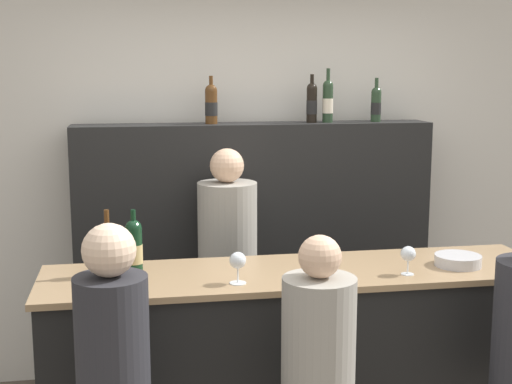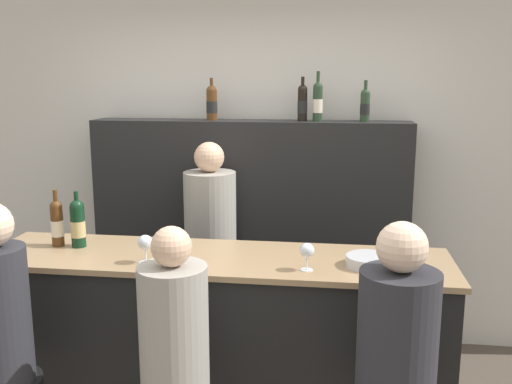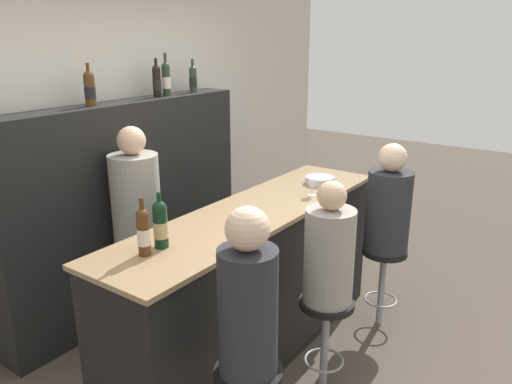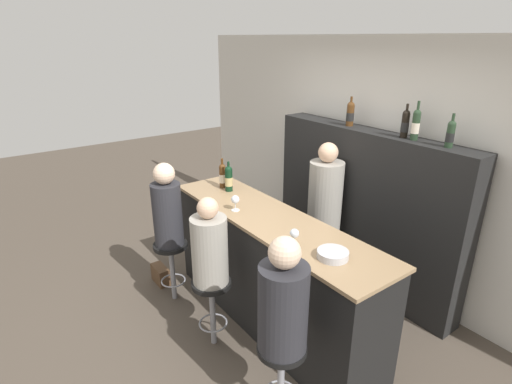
# 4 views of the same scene
# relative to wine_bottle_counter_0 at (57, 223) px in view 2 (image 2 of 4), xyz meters

# --- Properties ---
(wall_back) EXTENTS (6.40, 0.05, 2.60)m
(wall_back) POSITION_rel_wine_bottle_counter_0_xyz_m (0.90, 1.41, 0.07)
(wall_back) COLOR beige
(wall_back) RESTS_ON ground_plane
(bar_counter) EXTENTS (2.45, 0.61, 1.09)m
(bar_counter) POSITION_rel_wine_bottle_counter_0_xyz_m (0.90, -0.06, -0.68)
(bar_counter) COLOR black
(bar_counter) RESTS_ON ground_plane
(back_bar_cabinet) EXTENTS (2.29, 0.28, 1.71)m
(back_bar_cabinet) POSITION_rel_wine_bottle_counter_0_xyz_m (0.90, 1.18, -0.37)
(back_bar_cabinet) COLOR black
(back_bar_cabinet) RESTS_ON ground_plane
(wine_bottle_counter_0) EXTENTS (0.07, 0.07, 0.32)m
(wine_bottle_counter_0) POSITION_rel_wine_bottle_counter_0_xyz_m (0.00, 0.00, 0.00)
(wine_bottle_counter_0) COLOR #4C2D14
(wine_bottle_counter_0) RESTS_ON bar_counter
(wine_bottle_counter_1) EXTENTS (0.08, 0.08, 0.31)m
(wine_bottle_counter_1) POSITION_rel_wine_bottle_counter_0_xyz_m (0.12, 0.00, 0.00)
(wine_bottle_counter_1) COLOR black
(wine_bottle_counter_1) RESTS_ON bar_counter
(wine_bottle_backbar_0) EXTENTS (0.08, 0.08, 0.30)m
(wine_bottle_backbar_0) POSITION_rel_wine_bottle_counter_0_xyz_m (0.62, 1.18, 0.61)
(wine_bottle_backbar_0) COLOR #4C2D14
(wine_bottle_backbar_0) RESTS_ON back_bar_cabinet
(wine_bottle_backbar_1) EXTENTS (0.07, 0.07, 0.31)m
(wine_bottle_backbar_1) POSITION_rel_wine_bottle_counter_0_xyz_m (1.27, 1.18, 0.61)
(wine_bottle_backbar_1) COLOR black
(wine_bottle_backbar_1) RESTS_ON back_bar_cabinet
(wine_bottle_backbar_2) EXTENTS (0.07, 0.07, 0.35)m
(wine_bottle_backbar_2) POSITION_rel_wine_bottle_counter_0_xyz_m (1.38, 1.18, 0.62)
(wine_bottle_backbar_2) COLOR #233823
(wine_bottle_backbar_2) RESTS_ON back_bar_cabinet
(wine_bottle_backbar_3) EXTENTS (0.07, 0.07, 0.28)m
(wine_bottle_backbar_3) POSITION_rel_wine_bottle_counter_0_xyz_m (1.71, 1.18, 0.60)
(wine_bottle_backbar_3) COLOR #233823
(wine_bottle_backbar_3) RESTS_ON back_bar_cabinet
(wine_glass_0) EXTENTS (0.08, 0.08, 0.15)m
(wine_glass_0) POSITION_rel_wine_bottle_counter_0_xyz_m (0.58, -0.22, -0.03)
(wine_glass_0) COLOR silver
(wine_glass_0) RESTS_ON bar_counter
(wine_glass_1) EXTENTS (0.07, 0.07, 0.14)m
(wine_glass_1) POSITION_rel_wine_bottle_counter_0_xyz_m (1.39, -0.22, -0.04)
(wine_glass_1) COLOR silver
(wine_glass_1) RESTS_ON bar_counter
(metal_bowl) EXTENTS (0.23, 0.23, 0.05)m
(metal_bowl) POSITION_rel_wine_bottle_counter_0_xyz_m (1.69, -0.12, -0.11)
(metal_bowl) COLOR #B7B7BC
(metal_bowl) RESTS_ON bar_counter
(guest_seated_middle) EXTENTS (0.30, 0.30, 0.76)m
(guest_seated_middle) POSITION_rel_wine_bottle_counter_0_xyz_m (0.84, -0.65, -0.25)
(guest_seated_middle) COLOR gray
(guest_seated_middle) RESTS_ON bar_stool_middle
(guest_seated_right) EXTENTS (0.33, 0.33, 0.81)m
(guest_seated_right) POSITION_rel_wine_bottle_counter_0_xyz_m (1.78, -0.65, -0.23)
(guest_seated_right) COLOR #28282D
(guest_seated_right) RESTS_ON bar_stool_right
(bartender) EXTENTS (0.36, 0.36, 1.59)m
(bartender) POSITION_rel_wine_bottle_counter_0_xyz_m (0.68, 0.84, -0.50)
(bartender) COLOR gray
(bartender) RESTS_ON ground_plane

